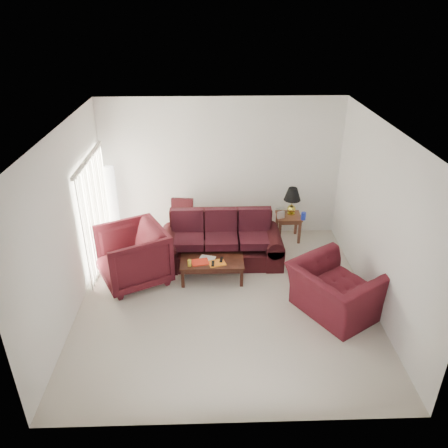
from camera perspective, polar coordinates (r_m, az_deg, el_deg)
The scene contains 19 objects.
floor at distance 7.75m, azimuth 0.20°, elevation -9.83°, with size 5.00×5.00×0.00m, color beige.
blinds at distance 8.58m, azimuth -16.47°, elevation 1.32°, with size 0.10×2.00×2.16m, color silver.
sofa at distance 8.54m, azimuth -0.36°, elevation -2.09°, with size 2.38×1.03×0.97m, color black, non-canonical shape.
throw_pillow at distance 9.20m, azimuth -5.48°, elevation 1.97°, with size 0.45×0.13×0.45m, color black.
end_table at distance 9.56m, azimuth 8.35°, elevation -0.38°, with size 0.52×0.52×0.56m, color brown, non-canonical shape.
table_lamp at distance 9.38m, azimuth 8.87°, elevation 2.97°, with size 0.36×0.36×0.60m, color #D9CA44, non-canonical shape.
clock at distance 9.25m, azimuth 7.45°, elevation 1.19°, with size 0.15×0.05×0.15m, color silver.
blue_canister at distance 9.27m, azimuth 10.34°, elevation 1.03°, with size 0.10×0.10×0.16m, color #1A2DAB.
picture_frame at distance 9.52m, azimuth 7.49°, elevation 2.03°, with size 0.14×0.02×0.17m, color silver.
floor_lamp at distance 9.44m, azimuth -14.39°, elevation 2.48°, with size 0.28×0.28×1.70m, color silver, non-canonical shape.
armchair_left at distance 8.12m, azimuth -11.88°, elevation -4.06°, with size 1.14×1.17×1.06m, color #3D0E14.
armchair_right at distance 7.46m, azimuth 14.32°, elevation -8.42°, with size 1.32×1.16×0.86m, color #491119.
coffee_table at distance 8.16m, azimuth -1.56°, elevation -5.99°, with size 1.16×0.58×0.41m, color black, non-canonical shape.
magazine_red at distance 7.99m, azimuth -3.15°, elevation -5.00°, with size 0.31×0.23×0.02m, color red.
magazine_white at distance 8.09m, azimuth -2.22°, elevation -4.53°, with size 0.28×0.21×0.02m, color beige.
magazine_orange at distance 7.95m, azimuth -0.95°, elevation -5.12°, with size 0.30×0.22×0.02m, color orange.
remote_a at distance 7.90m, azimuth -1.46°, elevation -5.19°, with size 0.05×0.17×0.02m, color black.
remote_b at distance 8.02m, azimuth -0.35°, elevation -4.66°, with size 0.05×0.17×0.02m, color black.
yellow_glass at distance 7.88m, azimuth -4.53°, elevation -5.10°, with size 0.07×0.07×0.12m, color gold.
Camera 1 is at (-0.22, -6.17, 4.69)m, focal length 35.00 mm.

